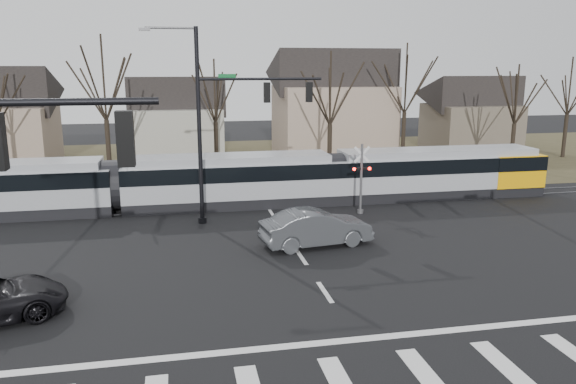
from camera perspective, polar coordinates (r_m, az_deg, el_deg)
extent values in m
plane|color=black|center=(19.56, 5.32, -12.32)|extent=(140.00, 140.00, 0.00)
cube|color=#38331E|center=(49.92, -5.21, 3.09)|extent=(140.00, 28.00, 0.01)
cube|color=silver|center=(15.86, 5.28, -18.67)|extent=(0.60, 2.60, 0.01)
cube|color=silver|center=(16.63, 13.62, -17.40)|extent=(0.60, 2.60, 0.01)
cube|color=silver|center=(17.70, 20.97, -15.98)|extent=(0.60, 2.60, 0.01)
cube|color=silver|center=(18.02, 7.01, -14.64)|extent=(28.00, 0.35, 0.01)
cube|color=silver|center=(21.31, 3.77, -10.11)|extent=(0.18, 2.00, 0.01)
cube|color=silver|center=(24.94, 1.37, -6.64)|extent=(0.18, 2.00, 0.01)
cube|color=silver|center=(28.66, -0.39, -4.05)|extent=(0.18, 2.00, 0.01)
cube|color=silver|center=(32.45, -1.74, -2.06)|extent=(0.18, 2.00, 0.01)
cube|color=silver|center=(36.29, -2.80, -0.49)|extent=(0.18, 2.00, 0.01)
cube|color=silver|center=(40.15, -3.66, 0.78)|extent=(0.18, 2.00, 0.01)
cube|color=silver|center=(44.05, -4.36, 1.83)|extent=(0.18, 2.00, 0.01)
cube|color=silver|center=(47.96, -4.95, 2.71)|extent=(0.18, 2.00, 0.01)
cube|color=#59595E|center=(33.50, -2.06, -1.55)|extent=(90.00, 0.12, 0.06)
cube|color=#59595E|center=(34.84, -2.43, -1.00)|extent=(90.00, 0.12, 0.06)
cube|color=gray|center=(33.78, -5.73, 1.15)|extent=(12.69, 2.96, 3.09)
cube|color=black|center=(33.66, -5.76, 2.19)|extent=(12.71, 3.00, 0.90)
cube|color=gray|center=(37.41, 14.85, 1.91)|extent=(13.74, 2.96, 3.09)
cube|color=black|center=(37.30, 14.90, 2.85)|extent=(13.76, 3.00, 0.90)
cube|color=#F7A807|center=(39.94, 21.55, 2.24)|extent=(3.38, 3.02, 2.06)
imported|color=#414347|center=(26.33, 2.89, -3.65)|extent=(3.35, 5.75, 1.72)
cube|color=black|center=(11.08, -16.19, 5.22)|extent=(0.32, 0.32, 1.05)
sphere|color=#FF0C07|center=(11.04, -16.30, 6.92)|extent=(0.22, 0.22, 0.22)
cylinder|color=black|center=(29.65, -9.00, 6.41)|extent=(0.22, 0.22, 10.20)
cylinder|color=black|center=(30.57, -8.69, -2.85)|extent=(0.44, 0.44, 0.30)
cylinder|color=black|center=(29.80, -2.80, 11.40)|extent=(6.50, 0.14, 0.14)
cube|color=#0C5926|center=(29.58, -6.22, 11.62)|extent=(0.90, 0.03, 0.22)
cube|color=black|center=(29.87, -2.15, 10.07)|extent=(0.32, 0.32, 1.05)
sphere|color=#FF0C07|center=(29.86, -2.16, 10.70)|extent=(0.22, 0.22, 0.22)
cube|color=black|center=(30.32, 2.16, 10.10)|extent=(0.32, 0.32, 1.05)
sphere|color=#FF0C07|center=(30.31, 2.16, 10.73)|extent=(0.22, 0.22, 0.22)
cube|color=#59595B|center=(29.54, -14.38, 15.72)|extent=(0.55, 0.22, 0.14)
cylinder|color=#59595B|center=(32.07, 7.44, 1.32)|extent=(0.14, 0.14, 4.00)
cylinder|color=#59595B|center=(32.49, 7.35, -1.97)|extent=(0.36, 0.36, 0.20)
cube|color=silver|center=(31.83, 7.52, 3.79)|extent=(0.95, 0.04, 0.95)
cube|color=silver|center=(31.83, 7.52, 3.79)|extent=(0.95, 0.04, 0.95)
cube|color=black|center=(31.96, 7.47, 2.37)|extent=(1.00, 0.10, 0.12)
sphere|color=#FF0C07|center=(31.74, 6.75, 2.32)|extent=(0.18, 0.18, 0.18)
sphere|color=#FF0C07|center=(32.03, 8.28, 2.37)|extent=(0.18, 0.18, 0.18)
cube|color=gray|center=(53.29, -11.12, 5.95)|extent=(8.00, 7.00, 4.50)
cube|color=gray|center=(52.18, 4.54, 7.11)|extent=(10.00, 8.00, 6.50)
cube|color=brown|center=(59.91, 18.01, 6.29)|extent=(8.00, 7.00, 4.50)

